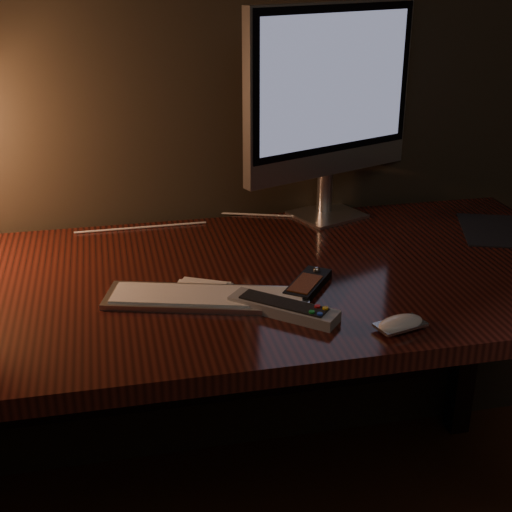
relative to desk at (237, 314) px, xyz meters
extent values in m
cube|color=#3B130D|center=(0.00, -0.07, 0.11)|extent=(1.60, 0.75, 0.04)
cube|color=black|center=(0.75, 0.25, -0.27)|extent=(0.06, 0.06, 0.71)
cube|color=black|center=(0.00, 0.27, -0.17)|extent=(1.48, 0.02, 0.51)
cube|color=silver|center=(0.29, 0.26, 0.13)|extent=(0.21, 0.20, 0.01)
cylinder|color=silver|center=(0.29, 0.28, 0.19)|extent=(0.05, 0.05, 0.11)
cube|color=silver|center=(0.29, 0.25, 0.46)|extent=(0.49, 0.22, 0.42)
cube|color=black|center=(0.29, 0.23, 0.48)|extent=(0.45, 0.18, 0.35)
cube|color=#99A0D0|center=(0.29, 0.23, 0.48)|extent=(0.41, 0.17, 0.31)
cube|color=silver|center=(-0.09, -0.17, 0.14)|extent=(0.42, 0.22, 0.02)
ellipsoid|color=white|center=(0.24, -0.37, 0.14)|extent=(0.10, 0.07, 0.02)
cube|color=black|center=(0.12, -0.16, 0.14)|extent=(0.13, 0.15, 0.02)
cube|color=brown|center=(0.12, -0.16, 0.15)|extent=(0.09, 0.10, 0.00)
sphere|color=silver|center=(0.12, -0.16, 0.15)|extent=(0.02, 0.02, 0.02)
cube|color=gray|center=(0.04, -0.26, 0.14)|extent=(0.20, 0.18, 0.02)
cube|color=black|center=(0.04, -0.26, 0.15)|extent=(0.16, 0.15, 0.00)
cylinder|color=red|center=(0.04, -0.26, 0.15)|extent=(0.01, 0.01, 0.00)
cylinder|color=#0C8C19|center=(0.04, -0.26, 0.15)|extent=(0.01, 0.01, 0.00)
cylinder|color=gold|center=(0.04, -0.26, 0.15)|extent=(0.01, 0.01, 0.00)
cylinder|color=#1433BF|center=(0.04, -0.26, 0.15)|extent=(0.01, 0.01, 0.00)
cube|color=white|center=(-0.10, -0.12, 0.13)|extent=(0.14, 0.12, 0.01)
cylinder|color=white|center=(-0.03, 0.26, 0.13)|extent=(0.63, 0.13, 0.01)
camera|label=1|loc=(-0.27, -1.44, 0.77)|focal=50.00mm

